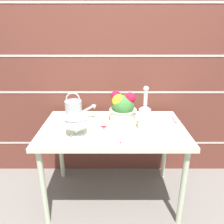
{
  "coord_description": "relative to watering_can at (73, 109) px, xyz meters",
  "views": [
    {
      "loc": [
        -0.01,
        -1.69,
        1.52
      ],
      "look_at": [
        0.0,
        0.04,
        0.86
      ],
      "focal_mm": 35.0,
      "sensor_mm": 36.0,
      "label": 1
    }
  ],
  "objects": [
    {
      "name": "patio_table",
      "position": [
        0.35,
        -0.17,
        -0.17
      ],
      "size": [
        1.22,
        0.74,
        0.74
      ],
      "color": "beige",
      "rests_on": "ground_plane"
    },
    {
      "name": "flower_planter",
      "position": [
        0.44,
        -0.03,
        0.03
      ],
      "size": [
        0.25,
        0.25,
        0.27
      ],
      "color": "beige",
      "rests_on": "patio_table"
    },
    {
      "name": "glass_decanter",
      "position": [
        0.61,
        -0.22,
        0.03
      ],
      "size": [
        0.1,
        0.1,
        0.37
      ],
      "color": "silver",
      "rests_on": "patio_table"
    },
    {
      "name": "watering_can",
      "position": [
        0.0,
        0.0,
        0.0
      ],
      "size": [
        0.3,
        0.15,
        0.26
      ],
      "color": "#9EA3A8",
      "rests_on": "patio_table"
    },
    {
      "name": "fallen_petal",
      "position": [
        0.41,
        -0.46,
        -0.09
      ],
      "size": [
        0.01,
        0.01,
        0.01
      ],
      "color": "red",
      "rests_on": "patio_table"
    },
    {
      "name": "figurine_vase",
      "position": [
        0.28,
        -0.39,
        -0.02
      ],
      "size": [
        0.08,
        0.08,
        0.17
      ],
      "color": "white",
      "rests_on": "patio_table"
    },
    {
      "name": "brick_wall",
      "position": [
        0.35,
        0.31,
        0.27
      ],
      "size": [
        3.6,
        0.08,
        2.2
      ],
      "color": "brown",
      "rests_on": "ground_plane"
    },
    {
      "name": "crystal_pedestal_bowl",
      "position": [
        0.07,
        -0.32,
        0.01
      ],
      "size": [
        0.18,
        0.18,
        0.15
      ],
      "color": "silver",
      "rests_on": "patio_table"
    },
    {
      "name": "wire_tray",
      "position": [
        0.77,
        -0.1,
        -0.08
      ],
      "size": [
        0.28,
        0.21,
        0.04
      ],
      "color": "#B7B7BC",
      "rests_on": "patio_table"
    },
    {
      "name": "ground_plane",
      "position": [
        0.35,
        -0.17,
        -0.83
      ],
      "size": [
        12.0,
        12.0,
        0.0
      ],
      "primitive_type": "plane",
      "color": "slate"
    }
  ]
}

